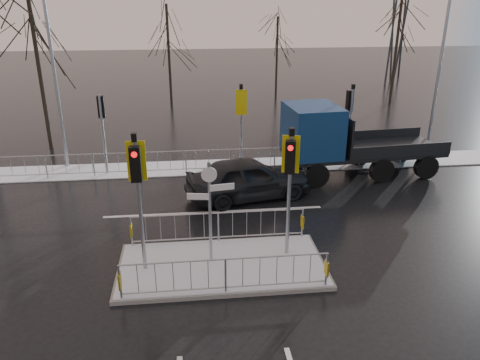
{
  "coord_description": "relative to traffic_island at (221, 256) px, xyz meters",
  "views": [
    {
      "loc": [
        -0.77,
        -11.75,
        7.43
      ],
      "look_at": [
        0.79,
        2.37,
        1.8
      ],
      "focal_mm": 35.0,
      "sensor_mm": 36.0,
      "label": 1
    }
  ],
  "objects": [
    {
      "name": "car_far_lane",
      "position": [
        1.41,
        4.97,
        0.43
      ],
      "size": [
        5.13,
        2.94,
        1.64
      ],
      "primitive_type": "imported",
      "rotation": [
        0.0,
        0.0,
        1.79
      ],
      "color": "black",
      "rests_on": "ground"
    },
    {
      "name": "snow_verge",
      "position": [
        0.01,
        8.59,
        -0.37
      ],
      "size": [
        30.0,
        2.0,
        0.04
      ],
      "primitive_type": "cube",
      "color": "white",
      "rests_on": "ground"
    },
    {
      "name": "street_lamp_right",
      "position": [
        10.58,
        8.49,
        4.0
      ],
      "size": [
        1.25,
        0.18,
        8.0
      ],
      "color": "#9599A2",
      "rests_on": "ground"
    },
    {
      "name": "tree_near_b",
      "position": [
        -7.99,
        12.49,
        4.76
      ],
      "size": [
        4.0,
        4.0,
        7.55
      ],
      "color": "black",
      "rests_on": "ground"
    },
    {
      "name": "ground",
      "position": [
        0.01,
        -0.01,
        -0.39
      ],
      "size": [
        120.0,
        120.0,
        0.0
      ],
      "primitive_type": "plane",
      "color": "black",
      "rests_on": "ground"
    },
    {
      "name": "tree_far_a",
      "position": [
        -1.99,
        21.99,
        4.43
      ],
      "size": [
        3.75,
        3.75,
        7.08
      ],
      "color": "black",
      "rests_on": "ground"
    },
    {
      "name": "lane_markings",
      "position": [
        0.01,
        -0.34,
        -0.39
      ],
      "size": [
        8.0,
        11.38,
        0.01
      ],
      "color": "silver",
      "rests_on": "ground"
    },
    {
      "name": "far_kerb_fixtures",
      "position": [
        0.31,
        8.08,
        0.63
      ],
      "size": [
        18.0,
        0.65,
        3.83
      ],
      "color": "#9599A2",
      "rests_on": "ground"
    },
    {
      "name": "traffic_island",
      "position": [
        0.0,
        0.0,
        0.0
      ],
      "size": [
        6.0,
        3.04,
        4.15
      ],
      "color": "slate",
      "rests_on": "ground"
    },
    {
      "name": "flatbed_truck",
      "position": [
        5.33,
        6.93,
        1.3
      ],
      "size": [
        7.06,
        3.1,
        3.18
      ],
      "color": "black",
      "rests_on": "ground"
    },
    {
      "name": "street_lamp_left",
      "position": [
        -6.42,
        9.49,
        4.1
      ],
      "size": [
        1.25,
        0.18,
        8.2
      ],
      "color": "#9599A2",
      "rests_on": "ground"
    },
    {
      "name": "tree_far_c",
      "position": [
        14.01,
        20.99,
        4.76
      ],
      "size": [
        4.0,
        4.0,
        7.55
      ],
      "color": "black",
      "rests_on": "ground"
    },
    {
      "name": "tree_far_b",
      "position": [
        6.01,
        23.99,
        3.79
      ],
      "size": [
        3.25,
        3.25,
        6.14
      ],
      "color": "black",
      "rests_on": "ground"
    }
  ]
}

